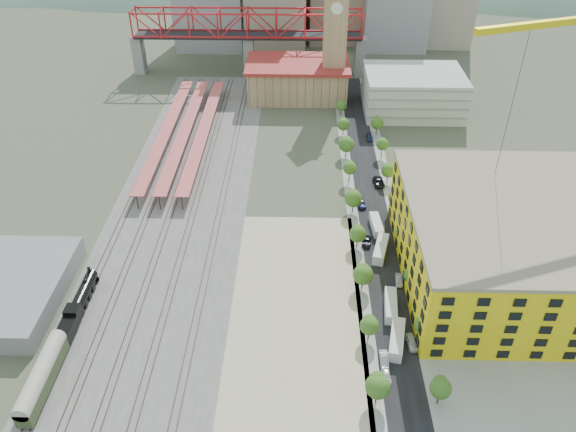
{
  "coord_description": "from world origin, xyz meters",
  "views": [
    {
      "loc": [
        -3.74,
        -118.42,
        85.53
      ],
      "look_at": [
        -6.32,
        -11.47,
        10.0
      ],
      "focal_mm": 35.0,
      "sensor_mm": 36.0,
      "label": 1
    }
  ],
  "objects_px": {
    "clock_tower": "(336,21)",
    "locomotive": "(79,304)",
    "site_trailer_a": "(397,340)",
    "site_trailer_c": "(381,249)",
    "site_trailer_b": "(391,306)",
    "car_0": "(386,375)",
    "coach": "(42,377)",
    "site_trailer_d": "(376,225)",
    "construction_building": "(506,244)"
  },
  "relations": [
    {
      "from": "locomotive",
      "to": "car_0",
      "type": "bearing_deg",
      "value": -14.24
    },
    {
      "from": "coach",
      "to": "car_0",
      "type": "relative_size",
      "value": 4.48
    },
    {
      "from": "locomotive",
      "to": "car_0",
      "type": "distance_m",
      "value": 65.01
    },
    {
      "from": "site_trailer_a",
      "to": "site_trailer_b",
      "type": "bearing_deg",
      "value": 101.71
    },
    {
      "from": "clock_tower",
      "to": "site_trailer_d",
      "type": "bearing_deg",
      "value": -84.46
    },
    {
      "from": "clock_tower",
      "to": "site_trailer_a",
      "type": "height_order",
      "value": "clock_tower"
    },
    {
      "from": "site_trailer_b",
      "to": "site_trailer_d",
      "type": "relative_size",
      "value": 1.07
    },
    {
      "from": "clock_tower",
      "to": "site_trailer_c",
      "type": "height_order",
      "value": "clock_tower"
    },
    {
      "from": "construction_building",
      "to": "site_trailer_d",
      "type": "xyz_separation_m",
      "value": [
        -26.0,
        17.51,
        -8.21
      ]
    },
    {
      "from": "coach",
      "to": "site_trailer_c",
      "type": "xyz_separation_m",
      "value": [
        66.0,
        40.78,
        -1.69
      ]
    },
    {
      "from": "site_trailer_a",
      "to": "site_trailer_c",
      "type": "xyz_separation_m",
      "value": [
        0.0,
        28.73,
        -0.0
      ]
    },
    {
      "from": "site_trailer_b",
      "to": "car_0",
      "type": "relative_size",
      "value": 2.31
    },
    {
      "from": "site_trailer_a",
      "to": "locomotive",
      "type": "bearing_deg",
      "value": -174.9
    },
    {
      "from": "site_trailer_a",
      "to": "site_trailer_c",
      "type": "bearing_deg",
      "value": 101.71
    },
    {
      "from": "clock_tower",
      "to": "locomotive",
      "type": "height_order",
      "value": "clock_tower"
    },
    {
      "from": "locomotive",
      "to": "site_trailer_a",
      "type": "distance_m",
      "value": 66.45
    },
    {
      "from": "site_trailer_a",
      "to": "car_0",
      "type": "distance_m",
      "value": 8.88
    },
    {
      "from": "construction_building",
      "to": "site_trailer_b",
      "type": "relative_size",
      "value": 5.4
    },
    {
      "from": "car_0",
      "to": "construction_building",
      "type": "bearing_deg",
      "value": 42.94
    },
    {
      "from": "construction_building",
      "to": "site_trailer_b",
      "type": "distance_m",
      "value": 29.63
    },
    {
      "from": "site_trailer_a",
      "to": "site_trailer_b",
      "type": "relative_size",
      "value": 1.06
    },
    {
      "from": "construction_building",
      "to": "site_trailer_b",
      "type": "bearing_deg",
      "value": -155.85
    },
    {
      "from": "clock_tower",
      "to": "site_trailer_c",
      "type": "relative_size",
      "value": 5.26
    },
    {
      "from": "construction_building",
      "to": "coach",
      "type": "height_order",
      "value": "construction_building"
    },
    {
      "from": "site_trailer_a",
      "to": "car_0",
      "type": "bearing_deg",
      "value": -98.09
    },
    {
      "from": "car_0",
      "to": "site_trailer_b",
      "type": "bearing_deg",
      "value": 77.87
    },
    {
      "from": "locomotive",
      "to": "coach",
      "type": "relative_size",
      "value": 1.2
    },
    {
      "from": "site_trailer_d",
      "to": "car_0",
      "type": "relative_size",
      "value": 2.16
    },
    {
      "from": "site_trailer_c",
      "to": "site_trailer_d",
      "type": "relative_size",
      "value": 1.13
    },
    {
      "from": "site_trailer_d",
      "to": "clock_tower",
      "type": "bearing_deg",
      "value": 91.12
    },
    {
      "from": "site_trailer_c",
      "to": "locomotive",
      "type": "bearing_deg",
      "value": -147.54
    },
    {
      "from": "site_trailer_b",
      "to": "car_0",
      "type": "height_order",
      "value": "site_trailer_b"
    },
    {
      "from": "car_0",
      "to": "site_trailer_d",
      "type": "bearing_deg",
      "value": 83.73
    },
    {
      "from": "coach",
      "to": "construction_building",
      "type": "bearing_deg",
      "value": 19.9
    },
    {
      "from": "site_trailer_b",
      "to": "construction_building",
      "type": "bearing_deg",
      "value": 29.74
    },
    {
      "from": "site_trailer_d",
      "to": "locomotive",
      "type": "bearing_deg",
      "value": -159.19
    },
    {
      "from": "car_0",
      "to": "locomotive",
      "type": "bearing_deg",
      "value": 163.13
    },
    {
      "from": "site_trailer_c",
      "to": "site_trailer_d",
      "type": "bearing_deg",
      "value": 104.75
    },
    {
      "from": "clock_tower",
      "to": "coach",
      "type": "height_order",
      "value": "clock_tower"
    },
    {
      "from": "clock_tower",
      "to": "site_trailer_c",
      "type": "distance_m",
      "value": 96.8
    },
    {
      "from": "construction_building",
      "to": "locomotive",
      "type": "height_order",
      "value": "construction_building"
    },
    {
      "from": "clock_tower",
      "to": "site_trailer_a",
      "type": "bearing_deg",
      "value": -86.22
    },
    {
      "from": "locomotive",
      "to": "site_trailer_b",
      "type": "relative_size",
      "value": 2.33
    },
    {
      "from": "construction_building",
      "to": "site_trailer_a",
      "type": "relative_size",
      "value": 5.1
    },
    {
      "from": "coach",
      "to": "site_trailer_a",
      "type": "distance_m",
      "value": 67.11
    },
    {
      "from": "site_trailer_c",
      "to": "coach",
      "type": "bearing_deg",
      "value": -133.54
    },
    {
      "from": "locomotive",
      "to": "car_0",
      "type": "height_order",
      "value": "locomotive"
    },
    {
      "from": "construction_building",
      "to": "site_trailer_a",
      "type": "bearing_deg",
      "value": -140.74
    },
    {
      "from": "construction_building",
      "to": "site_trailer_d",
      "type": "distance_m",
      "value": 32.4
    },
    {
      "from": "clock_tower",
      "to": "construction_building",
      "type": "bearing_deg",
      "value": -71.22
    }
  ]
}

